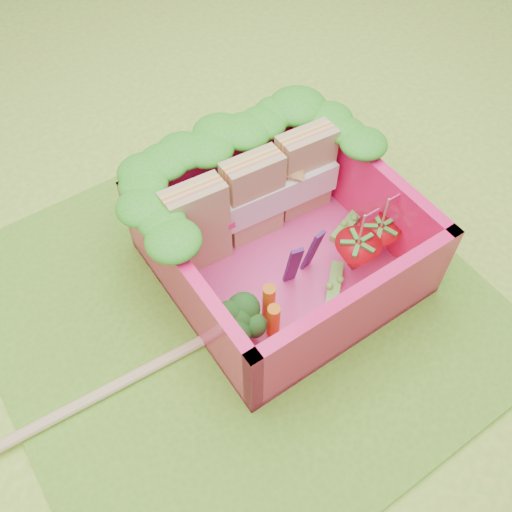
{
  "coord_description": "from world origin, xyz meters",
  "views": [
    {
      "loc": [
        -0.87,
        -1.46,
        2.82
      ],
      "look_at": [
        0.18,
        0.07,
        0.28
      ],
      "focal_mm": 40.0,
      "sensor_mm": 36.0,
      "label": 1
    }
  ],
  "objects_px": {
    "sandwich_stack": "(254,198)",
    "strawberry_right": "(378,240)",
    "strawberry_left": "(355,257)",
    "bento_box": "(282,239)",
    "broccoli": "(237,321)",
    "chopsticks": "(92,398)"
  },
  "relations": [
    {
      "from": "sandwich_stack",
      "to": "strawberry_right",
      "type": "xyz_separation_m",
      "value": [
        0.49,
        -0.55,
        -0.16
      ]
    },
    {
      "from": "chopsticks",
      "to": "strawberry_right",
      "type": "bearing_deg",
      "value": -4.05
    },
    {
      "from": "strawberry_left",
      "to": "chopsticks",
      "type": "height_order",
      "value": "strawberry_left"
    },
    {
      "from": "strawberry_left",
      "to": "strawberry_right",
      "type": "distance_m",
      "value": 0.19
    },
    {
      "from": "bento_box",
      "to": "broccoli",
      "type": "distance_m",
      "value": 0.56
    },
    {
      "from": "broccoli",
      "to": "chopsticks",
      "type": "xyz_separation_m",
      "value": [
        -0.79,
        0.15,
        -0.21
      ]
    },
    {
      "from": "sandwich_stack",
      "to": "broccoli",
      "type": "xyz_separation_m",
      "value": [
        -0.49,
        -0.57,
        -0.11
      ]
    },
    {
      "from": "bento_box",
      "to": "strawberry_right",
      "type": "bearing_deg",
      "value": -27.22
    },
    {
      "from": "strawberry_right",
      "to": "chopsticks",
      "type": "xyz_separation_m",
      "value": [
        -1.78,
        0.13,
        -0.15
      ]
    },
    {
      "from": "bento_box",
      "to": "chopsticks",
      "type": "relative_size",
      "value": 0.58
    },
    {
      "from": "bento_box",
      "to": "broccoli",
      "type": "height_order",
      "value": "bento_box"
    },
    {
      "from": "bento_box",
      "to": "sandwich_stack",
      "type": "distance_m",
      "value": 0.3
    },
    {
      "from": "sandwich_stack",
      "to": "strawberry_right",
      "type": "bearing_deg",
      "value": -48.1
    },
    {
      "from": "strawberry_right",
      "to": "strawberry_left",
      "type": "bearing_deg",
      "value": -172.55
    },
    {
      "from": "broccoli",
      "to": "chopsticks",
      "type": "relative_size",
      "value": 0.14
    },
    {
      "from": "bento_box",
      "to": "broccoli",
      "type": "relative_size",
      "value": 4.01
    },
    {
      "from": "strawberry_right",
      "to": "sandwich_stack",
      "type": "bearing_deg",
      "value": 131.9
    },
    {
      "from": "sandwich_stack",
      "to": "strawberry_left",
      "type": "bearing_deg",
      "value": -62.33
    },
    {
      "from": "sandwich_stack",
      "to": "strawberry_right",
      "type": "distance_m",
      "value": 0.76
    },
    {
      "from": "sandwich_stack",
      "to": "strawberry_left",
      "type": "xyz_separation_m",
      "value": [
        0.3,
        -0.58,
        -0.15
      ]
    },
    {
      "from": "sandwich_stack",
      "to": "strawberry_left",
      "type": "distance_m",
      "value": 0.67
    },
    {
      "from": "bento_box",
      "to": "chopsticks",
      "type": "height_order",
      "value": "bento_box"
    }
  ]
}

